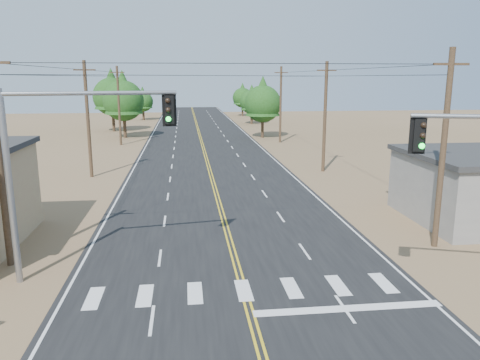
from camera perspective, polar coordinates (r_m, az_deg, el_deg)
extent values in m
cube|color=black|center=(40.62, -3.44, 0.20)|extent=(15.00, 200.00, 0.02)
cylinder|color=#4C3826|center=(42.60, -18.05, 6.98)|extent=(0.30, 0.30, 10.00)
cube|color=#4C3826|center=(42.46, -18.44, 12.62)|extent=(1.80, 0.12, 0.12)
cylinder|color=#4C3826|center=(62.30, -14.54, 8.72)|extent=(0.30, 0.30, 10.00)
cube|color=#4C3826|center=(62.20, -14.75, 12.58)|extent=(1.80, 0.12, 0.12)
cylinder|color=#4C3826|center=(25.37, 23.52, 3.26)|extent=(0.30, 0.30, 10.00)
cube|color=#4C3826|center=(25.13, 24.36, 12.75)|extent=(1.80, 0.12, 0.12)
cylinder|color=#4C3826|center=(43.70, 10.31, 7.51)|extent=(0.30, 0.30, 10.00)
cube|color=#4C3826|center=(43.56, 10.52, 13.02)|extent=(1.80, 0.12, 0.12)
cylinder|color=#4C3826|center=(63.05, 4.97, 9.10)|extent=(0.30, 0.30, 10.00)
cube|color=#4C3826|center=(62.95, 5.04, 12.92)|extent=(1.80, 0.12, 0.12)
cylinder|color=gray|center=(21.43, -26.19, -1.47)|extent=(0.27, 0.27, 7.83)
cylinder|color=gray|center=(20.93, -27.22, 9.00)|extent=(0.20, 0.20, 0.67)
cylinder|color=gray|center=(20.53, -17.59, 10.05)|extent=(6.90, 1.24, 0.18)
cube|color=black|center=(20.71, -8.65, 8.48)|extent=(0.44, 0.39, 1.23)
sphere|color=black|center=(20.49, -8.79, 9.54)|extent=(0.22, 0.22, 0.22)
sphere|color=black|center=(20.51, -8.76, 8.44)|extent=(0.22, 0.22, 0.22)
sphere|color=#0CE533|center=(20.54, -8.72, 7.35)|extent=(0.22, 0.22, 0.22)
cube|color=black|center=(17.49, 20.95, 5.14)|extent=(0.44, 0.41, 1.13)
sphere|color=black|center=(17.32, 21.48, 6.23)|extent=(0.21, 0.21, 0.21)
sphere|color=black|center=(17.36, 21.38, 5.05)|extent=(0.21, 0.21, 0.21)
sphere|color=#0CE533|center=(17.40, 21.29, 3.88)|extent=(0.21, 0.21, 0.21)
cylinder|color=#3F2D1E|center=(70.05, -13.88, 6.44)|extent=(0.46, 0.46, 3.47)
cone|color=#1E4413|center=(69.74, -14.08, 10.38)|extent=(5.40, 5.40, 6.18)
sphere|color=#1E4413|center=(69.79, -14.03, 9.35)|extent=(5.79, 5.79, 5.79)
cylinder|color=#3F2D1E|center=(79.11, -15.17, 7.07)|extent=(0.47, 0.47, 3.64)
cone|color=#1E4413|center=(78.84, -15.38, 10.72)|extent=(5.66, 5.66, 6.47)
sphere|color=#1E4413|center=(78.88, -15.33, 9.77)|extent=(6.06, 6.06, 6.06)
cylinder|color=#3F2D1E|center=(98.85, -11.69, 7.88)|extent=(0.45, 0.45, 2.46)
cone|color=#1E4413|center=(98.66, -11.78, 9.86)|extent=(3.82, 3.82, 4.37)
sphere|color=#1E4413|center=(98.70, -11.75, 9.34)|extent=(4.10, 4.10, 4.10)
cylinder|color=#3F2D1E|center=(68.36, 2.76, 6.52)|extent=(0.40, 0.40, 3.18)
cone|color=#1E4413|center=(68.05, 2.79, 10.22)|extent=(4.95, 4.95, 5.66)
sphere|color=#1E4413|center=(68.11, 2.78, 9.26)|extent=(5.30, 5.30, 5.30)
cylinder|color=#3F2D1E|center=(88.91, 1.43, 7.71)|extent=(0.46, 0.46, 2.65)
cone|color=#1E4413|center=(88.68, 1.44, 10.08)|extent=(4.12, 4.12, 4.70)
sphere|color=#1E4413|center=(88.73, 1.44, 9.46)|extent=(4.41, 4.41, 4.41)
cylinder|color=#3F2D1E|center=(107.39, 0.31, 8.53)|extent=(0.40, 0.40, 2.68)
cone|color=#1E4413|center=(107.20, 0.31, 10.52)|extent=(4.16, 4.16, 4.76)
sphere|color=#1E4413|center=(107.24, 0.31, 10.00)|extent=(4.46, 4.46, 4.46)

